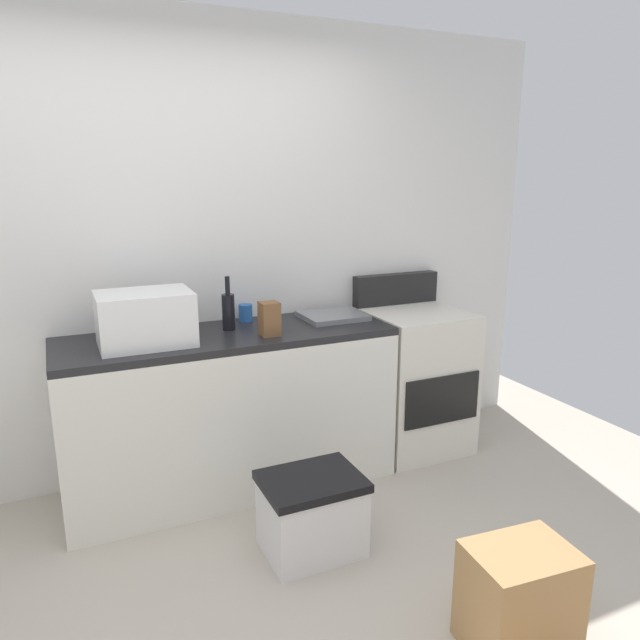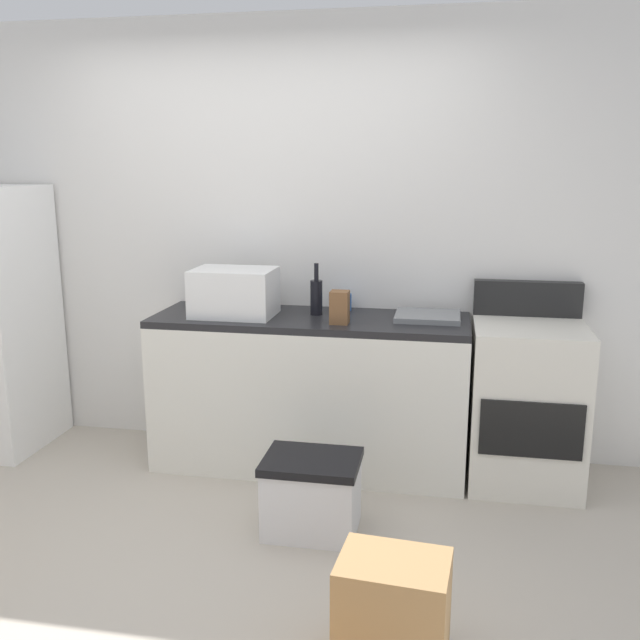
% 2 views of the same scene
% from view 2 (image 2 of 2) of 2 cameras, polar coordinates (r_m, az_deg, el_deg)
% --- Properties ---
extents(ground_plane, '(6.00, 6.00, 0.00)m').
position_cam_2_polar(ground_plane, '(3.31, -10.58, -19.53)').
color(ground_plane, '#B2A899').
extents(wall_back, '(5.00, 0.10, 2.60)m').
position_cam_2_polar(wall_back, '(4.30, -3.87, 6.64)').
color(wall_back, silver).
rests_on(wall_back, ground_plane).
extents(kitchen_counter, '(1.80, 0.60, 0.90)m').
position_cam_2_polar(kitchen_counter, '(4.09, -0.81, -5.89)').
color(kitchen_counter, silver).
rests_on(kitchen_counter, ground_plane).
extents(stove_oven, '(0.60, 0.61, 1.10)m').
position_cam_2_polar(stove_oven, '(4.04, 16.54, -6.44)').
color(stove_oven, silver).
rests_on(stove_oven, ground_plane).
extents(microwave, '(0.46, 0.34, 0.27)m').
position_cam_2_polar(microwave, '(4.00, -7.05, 2.27)').
color(microwave, white).
rests_on(microwave, kitchen_counter).
extents(sink_basin, '(0.36, 0.32, 0.03)m').
position_cam_2_polar(sink_basin, '(3.95, 8.83, 0.31)').
color(sink_basin, slate).
rests_on(sink_basin, kitchen_counter).
extents(wine_bottle, '(0.07, 0.07, 0.30)m').
position_cam_2_polar(wine_bottle, '(4.00, -0.30, 1.99)').
color(wine_bottle, black).
rests_on(wine_bottle, kitchen_counter).
extents(coffee_mug, '(0.08, 0.08, 0.10)m').
position_cam_2_polar(coffee_mug, '(4.13, 2.05, 1.48)').
color(coffee_mug, '#2659A5').
rests_on(coffee_mug, kitchen_counter).
extents(knife_block, '(0.10, 0.10, 0.18)m').
position_cam_2_polar(knife_block, '(3.78, 1.62, 1.05)').
color(knife_block, brown).
rests_on(knife_block, kitchen_counter).
extents(cardboard_box_small, '(0.41, 0.32, 0.41)m').
position_cam_2_polar(cardboard_box_small, '(2.67, 5.99, -22.79)').
color(cardboard_box_small, '#A37A4C').
rests_on(cardboard_box_small, ground_plane).
extents(storage_bin, '(0.46, 0.36, 0.38)m').
position_cam_2_polar(storage_bin, '(3.46, -0.68, -14.10)').
color(storage_bin, silver).
rests_on(storage_bin, ground_plane).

